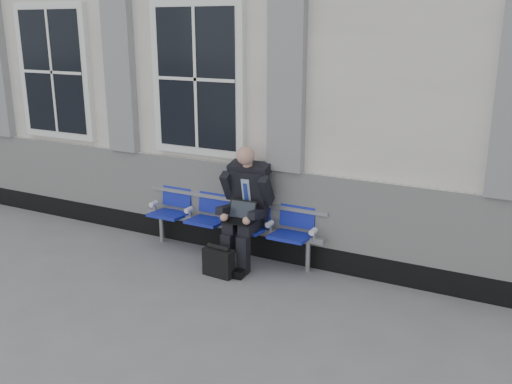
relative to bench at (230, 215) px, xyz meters
The scene contains 5 objects.
ground 1.68m from the bench, 123.73° to the right, with size 70.00×70.00×0.00m, color slate.
station_building 2.87m from the bench, 112.76° to the left, with size 14.40×4.40×4.49m.
bench is the anchor object (origin of this frame).
businessman 0.42m from the bench, 24.62° to the right, with size 0.64×0.86×1.51m.
briefcase 0.76m from the bench, 72.42° to the right, with size 0.39×0.19×0.39m.
Camera 1 is at (4.42, -4.70, 2.89)m, focal length 40.00 mm.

